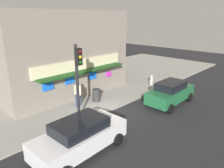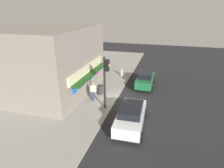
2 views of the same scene
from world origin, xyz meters
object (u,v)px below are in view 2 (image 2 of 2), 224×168
fire_hydrant (122,72)px  parked_car_white (131,116)px  parked_car_green (145,79)px  trash_can (100,90)px  traffic_light (106,76)px  pedestrian (93,91)px

fire_hydrant → parked_car_white: 11.31m
parked_car_green → parked_car_white: size_ratio=0.91×
trash_can → parked_car_green: size_ratio=0.22×
fire_hydrant → parked_car_green: parked_car_green is taller
traffic_light → fire_hydrant: size_ratio=4.82×
traffic_light → trash_can: size_ratio=4.89×
parked_car_green → pedestrian: bearing=140.8°
trash_can → pedestrian: bearing=173.3°
fire_hydrant → traffic_light: bearing=-175.4°
fire_hydrant → parked_car_green: 4.23m
fire_hydrant → trash_can: 6.28m
parked_car_green → trash_can: bearing=132.1°
traffic_light → parked_car_white: bearing=-127.4°
parked_car_green → parked_car_white: 8.24m
parked_car_green → parked_car_white: bearing=179.5°
parked_car_green → traffic_light: bearing=157.3°
traffic_light → trash_can: 3.89m
fire_hydrant → parked_car_white: parked_car_white is taller
trash_can → pedestrian: (-1.53, 0.18, 0.54)m
fire_hydrant → parked_car_green: bearing=-127.7°
traffic_light → parked_car_white: 3.91m
traffic_light → parked_car_white: size_ratio=0.99×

